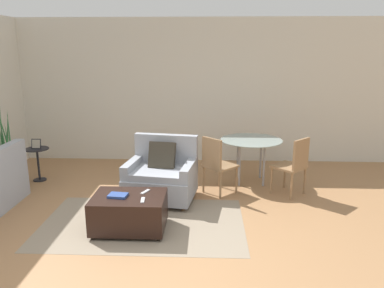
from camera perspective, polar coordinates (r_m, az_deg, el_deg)
ground_plane at (r=4.13m, az=-8.54°, el=-17.60°), size 20.00×20.00×0.00m
wall_back at (r=7.34m, az=-3.33°, el=8.02°), size 12.00×0.06×2.75m
area_rug at (r=4.95m, az=-7.43°, el=-11.82°), size 2.57×1.59×0.01m
armchair at (r=5.55m, az=-4.66°, el=-4.91°), size 1.08×0.94×0.92m
ottoman at (r=4.71m, az=-9.53°, el=-10.09°), size 0.88×0.64×0.44m
book_stack at (r=4.64m, az=-11.23°, el=-7.70°), size 0.24×0.19×0.03m
tv_remote_primary at (r=4.48m, az=-7.52°, el=-8.46°), size 0.06×0.16×0.01m
tv_remote_secondary at (r=4.73m, az=-7.13°, el=-7.22°), size 0.11×0.17×0.01m
potted_plant at (r=7.01m, az=-26.32°, el=-2.70°), size 0.37×0.37×1.31m
side_table at (r=6.79m, az=-22.45°, el=-2.01°), size 0.39×0.39×0.56m
picture_frame at (r=6.73m, az=-22.65°, el=0.03°), size 0.16×0.06×0.16m
dining_table at (r=6.23m, az=9.00°, el=-0.14°), size 1.01×1.01×0.73m
dining_chair_near_left at (r=5.66m, az=3.72°, el=-2.72°), size 0.59×0.59×0.90m
dining_chair_near_right at (r=5.81m, az=15.32°, el=-2.77°), size 0.59×0.59×0.90m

